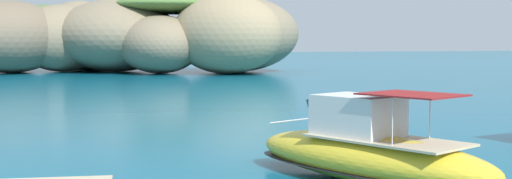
{
  "coord_description": "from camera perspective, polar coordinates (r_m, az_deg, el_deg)",
  "views": [
    {
      "loc": [
        -6.88,
        -5.62,
        3.85
      ],
      "look_at": [
        0.54,
        22.19,
        1.71
      ],
      "focal_mm": 46.85,
      "sensor_mm": 36.0,
      "label": 1
    }
  ],
  "objects": [
    {
      "name": "islet_large",
      "position": [
        80.2,
        -6.51,
        4.74
      ],
      "size": [
        33.15,
        28.37,
        9.16
      ],
      "color": "#9E8966",
      "rests_on": "ground"
    },
    {
      "name": "islet_small",
      "position": [
        85.43,
        -17.08,
        4.18
      ],
      "size": [
        27.25,
        25.14,
        8.78
      ],
      "color": "#756651",
      "rests_on": "ground"
    },
    {
      "name": "motorboat_yellow",
      "position": [
        18.42,
        9.52,
        -5.36
      ],
      "size": [
        5.76,
        8.14,
        2.49
      ],
      "color": "yellow",
      "rests_on": "ground"
    }
  ]
}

